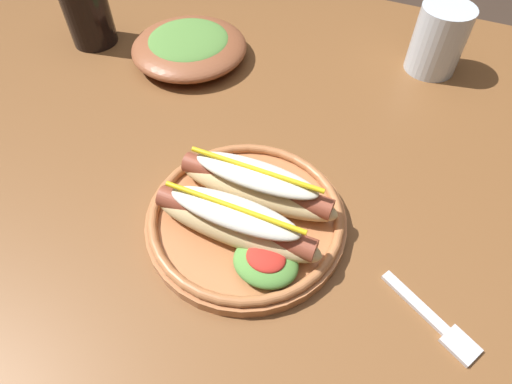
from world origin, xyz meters
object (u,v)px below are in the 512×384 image
at_px(soda_cup, 87,12).
at_px(water_cup, 439,40).
at_px(hot_dog_plate, 247,213).
at_px(fork, 435,322).
at_px(side_bowl, 189,46).

distance_m(soda_cup, water_cup, 0.60).
relative_size(hot_dog_plate, soda_cup, 2.15).
relative_size(fork, water_cup, 1.05).
relative_size(hot_dog_plate, side_bowl, 1.23).
bearing_deg(side_bowl, soda_cup, -172.93).
bearing_deg(soda_cup, water_cup, 15.97).
relative_size(hot_dog_plate, fork, 2.15).
xyz_separation_m(hot_dog_plate, water_cup, (0.15, 0.43, 0.03)).
distance_m(hot_dog_plate, fork, 0.24).
relative_size(soda_cup, side_bowl, 0.57).
xyz_separation_m(water_cup, side_bowl, (-0.39, -0.14, -0.03)).
distance_m(fork, side_bowl, 0.57).
bearing_deg(hot_dog_plate, soda_cup, 148.50).
bearing_deg(fork, soda_cup, -175.29).
relative_size(fork, side_bowl, 0.57).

